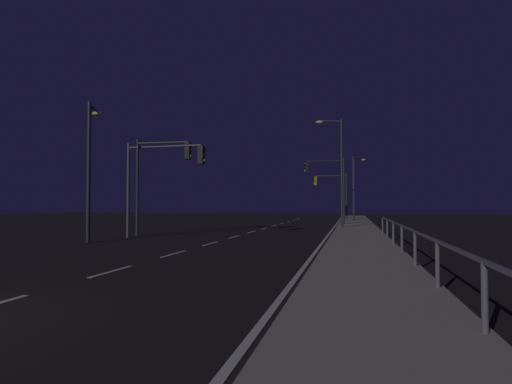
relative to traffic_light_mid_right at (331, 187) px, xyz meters
name	(u,v)px	position (x,y,z in m)	size (l,w,h in m)	color
ground_plane	(237,236)	(-4.35, -21.09, -3.62)	(112.00, 112.00, 0.00)	black
sidewalk_right	(359,237)	(2.45, -21.09, -3.55)	(2.99, 77.00, 0.14)	#9E937F
lane_markings_center	(252,232)	(-4.35, -17.59, -3.61)	(0.14, 50.00, 0.01)	silver
lane_edge_line	(331,232)	(0.71, -16.09, -3.61)	(0.14, 53.00, 0.01)	silver
traffic_light_mid_right	(331,187)	(0.00, 0.00, 0.00)	(3.53, 0.34, 4.95)	#2D3033
traffic_light_far_right	(162,170)	(-7.91, -23.52, 0.10)	(4.63, 0.34, 5.22)	#4C4C51
traffic_light_far_left	(327,178)	(0.03, -8.25, 0.48)	(3.46, 0.64, 5.68)	#2D3033
traffic_light_near_left	(160,168)	(-8.80, -21.97, 0.34)	(3.43, 0.43, 5.69)	#2D3033
street_lamp_across_street	(355,181)	(2.52, 3.40, 0.79)	(1.48, 1.60, 7.06)	#38383D
street_lamp_far_end	(338,163)	(1.12, -13.46, 1.24)	(1.92, 0.88, 7.94)	#2D3033
street_lamp_median	(90,158)	(-10.43, -26.14, 0.51)	(0.93, 1.67, 6.84)	#2D3033
barrier_fence	(408,235)	(3.80, -29.98, -2.74)	(0.09, 21.32, 0.98)	#59595E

